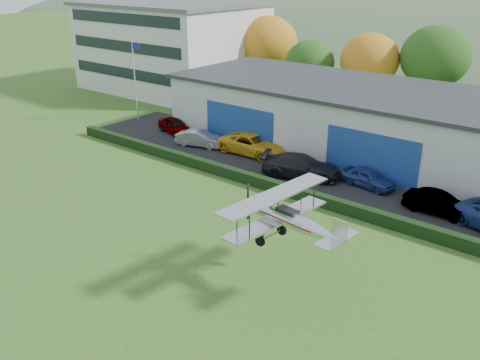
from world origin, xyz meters
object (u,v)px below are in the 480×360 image
Objects in this scene: hangar at (405,127)px; car_2 at (253,144)px; car_1 at (200,138)px; car_3 at (301,166)px; car_4 at (368,178)px; car_0 at (175,126)px; car_5 at (438,204)px; office_block at (172,46)px; flagpole at (135,73)px; biplane at (288,217)px.

hangar is 12.12m from car_2.
car_3 is (10.52, -0.56, 0.14)m from car_1.
car_3 is 4.85m from car_4.
car_4 is at bearing -103.81° from car_1.
car_0 is 24.87m from car_5.
car_1 is 20.46m from car_5.
hangar is 33.84m from office_block.
car_3 reaches higher than car_2.
flagpole is at bearing -166.49° from hangar.
flagpole is at bearing 86.20° from car_5.
hangar is 1.97× the size of office_block.
car_5 is (38.75, -15.37, -4.47)m from office_block.
car_0 is at bearing 96.16° from car_4.
car_4 is (33.45, -14.12, -4.50)m from office_block.
hangar is 9.87× the size of car_0.
car_1 is (18.29, -14.95, -4.47)m from office_block.
hangar reaches higher than car_2.
office_block reaches higher than car_0.
office_block reaches higher than biplane.
car_4 is (19.51, -0.44, -0.04)m from car_0.
car_0 is 4.53m from car_1.
car_0 reaches higher than car_1.
flagpole reaches higher than car_2.
biplane is (12.46, -13.76, 2.71)m from car_2.
office_block is at bearing 167.99° from hangar.
car_2 is 1.51× the size of car_4.
car_5 is at bearing -108.11° from car_1.
car_3 is 9.94m from car_5.
car_1 is 1.00× the size of car_5.
car_3 is (28.81, -15.50, -4.33)m from office_block.
flagpole reaches higher than hangar.
office_block is 27.17m from car_2.
office_block is 5.30× the size of car_4.
biplane is (2.52, -20.45, 0.92)m from hangar.
flagpole is 31.01m from biplane.
car_0 is at bearing 62.50° from car_3.
flagpole reaches higher than car_4.
car_0 is 19.52m from car_4.
office_block is 20.03m from car_0.
car_5 is 12.85m from biplane.
car_3 is at bearing 126.14° from biplane.
car_1 is (4.35, -1.27, -0.01)m from car_0.
car_0 is 0.61× the size of biplane.
car_1 is 0.62× the size of biplane.
car_0 is 25.77m from biplane.
car_4 is at bearing -94.32° from car_2.
flagpole is 7.12m from car_0.
car_4 is at bearing -2.53° from flagpole.
car_3 is 0.85× the size of biplane.
flagpole is 11.12m from car_1.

